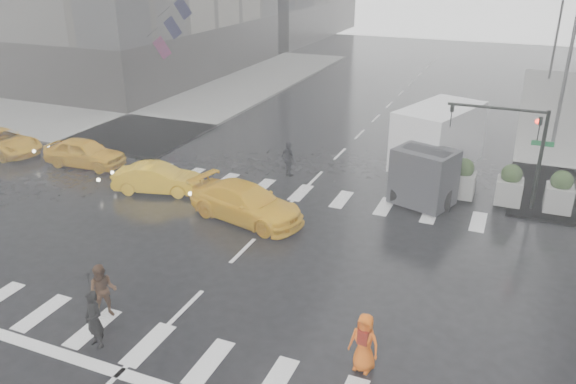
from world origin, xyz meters
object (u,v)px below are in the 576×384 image
at_px(pedestrian_brown, 103,291).
at_px(traffic_signal_pole, 518,138).
at_px(box_truck, 435,147).
at_px(taxi_front, 85,153).
at_px(pedestrian_orange, 364,342).
at_px(taxi_mid, 158,179).

bearing_deg(pedestrian_brown, traffic_signal_pole, 20.75).
relative_size(traffic_signal_pole, box_truck, 0.65).
distance_m(traffic_signal_pole, pedestrian_brown, 17.47).
bearing_deg(traffic_signal_pole, taxi_front, -171.82).
distance_m(traffic_signal_pole, box_truck, 4.00).
bearing_deg(pedestrian_orange, taxi_mid, 154.86).
relative_size(pedestrian_brown, taxi_front, 0.41).
distance_m(traffic_signal_pole, taxi_mid, 16.08).
relative_size(traffic_signal_pole, pedestrian_brown, 2.53).
xyz_separation_m(pedestrian_brown, box_truck, (7.50, 14.67, 1.06)).
xyz_separation_m(traffic_signal_pole, taxi_front, (-20.81, -2.99, -2.48)).
bearing_deg(box_truck, pedestrian_brown, -98.36).
height_order(traffic_signal_pole, box_truck, traffic_signal_pole).
distance_m(taxi_front, box_truck, 17.84).
xyz_separation_m(pedestrian_brown, taxi_mid, (-4.19, 8.88, -0.22)).
bearing_deg(taxi_mid, pedestrian_brown, -169.45).
relative_size(traffic_signal_pole, taxi_mid, 1.11).
height_order(pedestrian_brown, box_truck, box_truck).
distance_m(pedestrian_brown, box_truck, 16.51).
bearing_deg(taxi_mid, pedestrian_orange, -138.48).
height_order(taxi_mid, box_truck, box_truck).
xyz_separation_m(taxi_mid, box_truck, (11.69, 5.79, 1.28)).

